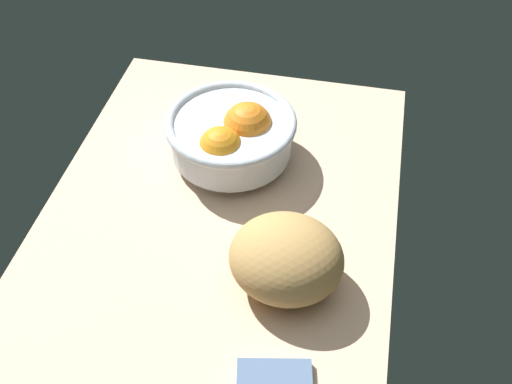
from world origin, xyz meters
TOP-DOWN VIEW (x-y plane):
  - ground_plane at (0.00, 0.00)cm, footprint 82.26×55.39cm
  - fruit_bowl at (-15.73, -0.59)cm, footprint 21.80×21.80cm
  - bread_loaf at (7.65, 12.49)cm, footprint 14.75×16.30cm

SIDE VIEW (x-z plane):
  - ground_plane at x=0.00cm, z-range -3.00..0.00cm
  - bread_loaf at x=7.65cm, z-range 0.00..10.88cm
  - fruit_bowl at x=-15.73cm, z-range 0.21..11.05cm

